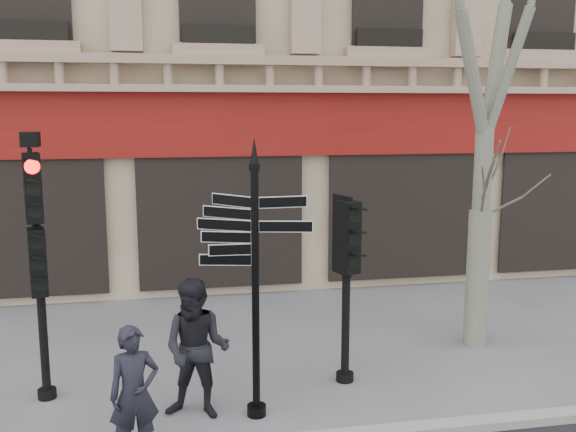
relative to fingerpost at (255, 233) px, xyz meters
name	(u,v)px	position (x,y,z in m)	size (l,w,h in m)	color
ground	(254,397)	(0.04, 0.54, -2.40)	(80.00, 80.00, 0.00)	slate
fingerpost	(255,233)	(0.00, 0.00, 0.00)	(1.95, 1.95, 3.58)	black
traffic_signal_main	(37,234)	(-2.75, 1.03, -0.12)	(0.46, 0.38, 3.62)	black
traffic_signal_secondary	(347,257)	(1.41, 0.81, -0.55)	(0.52, 0.44, 2.65)	black
pedestrian_a	(134,394)	(-1.48, -0.76, -1.63)	(0.57, 0.37, 1.56)	black
pedestrian_b	(197,349)	(-0.74, 0.12, -1.50)	(0.88, 0.69, 1.81)	black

